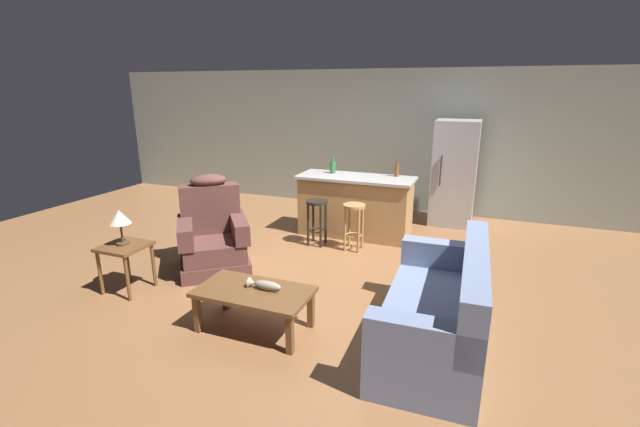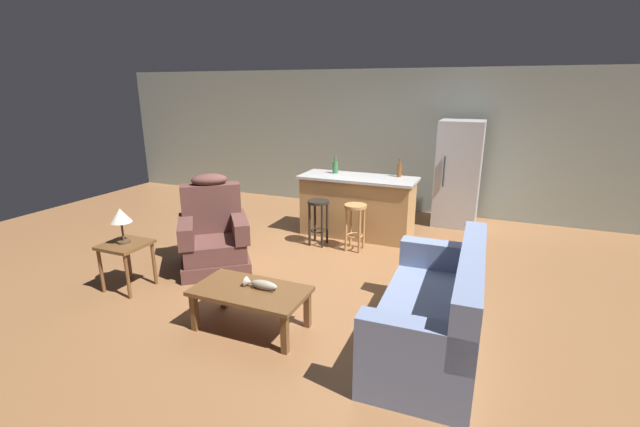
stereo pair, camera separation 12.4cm
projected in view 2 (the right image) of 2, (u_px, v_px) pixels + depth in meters
The scene contains 14 objects.
ground_plane at pixel (325, 266), 5.66m from camera, with size 12.00×12.00×0.00m.
back_wall at pixel (388, 141), 8.05m from camera, with size 12.00×0.05×2.60m.
coffee_table at pixel (250, 294), 4.10m from camera, with size 1.10×0.60×0.42m.
fish_figurine at pixel (261, 285), 4.08m from camera, with size 0.34×0.10×0.10m.
couch at pixel (436, 313), 3.81m from camera, with size 0.90×1.92×0.94m.
recliner_near_lamp at pixel (214, 236), 5.54m from camera, with size 1.18×1.18×1.20m.
end_table at pixel (126, 251), 4.91m from camera, with size 0.48×0.48×0.56m.
table_lamp at pixel (121, 217), 4.81m from camera, with size 0.24×0.24×0.41m.
kitchen_island at pixel (357, 206), 6.71m from camera, with size 1.80×0.70×0.95m.
bar_stool_left at pixel (318, 214), 6.31m from camera, with size 0.32×0.32×0.68m.
bar_stool_right at pixel (355, 219), 6.09m from camera, with size 0.32×0.32×0.68m.
refrigerator at pixel (458, 174), 7.15m from camera, with size 0.70×0.69×1.76m.
bottle_tall_green at pixel (399, 170), 6.54m from camera, with size 0.07×0.07×0.29m.
bottle_short_amber at pixel (335, 167), 6.81m from camera, with size 0.09×0.09×0.27m.
Camera 2 is at (1.97, -4.84, 2.27)m, focal length 24.00 mm.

